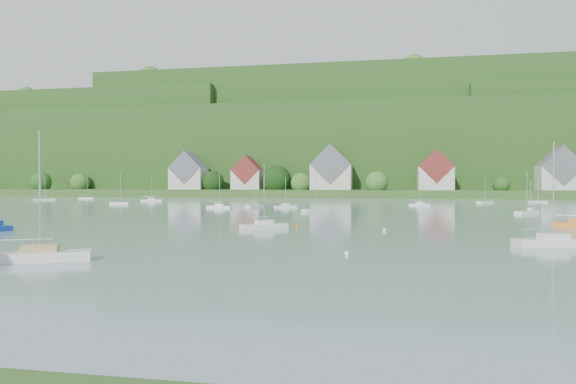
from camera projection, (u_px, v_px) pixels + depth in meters
The scene contains 15 objects.
far_shore_strip at pixel (323, 193), 218.38m from camera, with size 600.00×60.00×3.00m, color #29551F.
forested_ridge at pixel (338, 152), 285.29m from camera, with size 620.00×181.22×69.89m.
village_building_0 at pixel (189, 174), 215.69m from camera, with size 14.00×10.40×16.00m.
village_building_1 at pixel (247, 176), 213.02m from camera, with size 12.00×9.36×14.00m.
village_building_2 at pixel (331, 171), 205.50m from camera, with size 16.00×11.44×18.00m.
village_building_3 at pixel (435, 173), 196.12m from camera, with size 13.00×10.40×15.50m.
village_building_4 at pixel (559, 172), 191.67m from camera, with size 15.00×10.40×16.50m.
near_sailboat_2 at pixel (40, 255), 37.00m from camera, with size 7.12×4.78×9.40m.
near_sailboat_3 at pixel (264, 225), 63.26m from camera, with size 5.64×5.16×8.08m.
near_sailboat_4 at pixel (553, 241), 45.74m from camera, with size 7.16×3.86×9.32m.
mooring_buoy_1 at pixel (347, 255), 40.32m from camera, with size 0.39×0.39×0.39m, color white.
mooring_buoy_2 at pixel (535, 244), 47.89m from camera, with size 0.41×0.41×0.41m, color #CA6715.
mooring_buoy_3 at pixel (297, 227), 66.57m from camera, with size 0.48×0.48×0.48m, color #CA6715.
mooring_buoy_4 at pixel (384, 231), 59.89m from camera, with size 0.43×0.43×0.43m, color white.
far_sailboat_cluster at pixel (351, 204), 131.18m from camera, with size 201.49×68.44×8.71m.
Camera 1 is at (26.16, -17.26, 5.64)m, focal length 32.09 mm.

